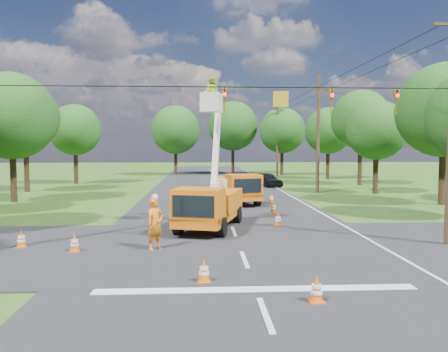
{
  "coord_description": "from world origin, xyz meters",
  "views": [
    {
      "loc": [
        -1.5,
        -15.01,
        4.04
      ],
      "look_at": [
        -0.43,
        5.56,
        2.6
      ],
      "focal_mm": 35.0,
      "sensor_mm": 36.0,
      "label": 1
    }
  ],
  "objects": [
    {
      "name": "bucket_truck",
      "position": [
        -1.12,
        5.85,
        1.55
      ],
      "size": [
        3.58,
        6.13,
        7.35
      ],
      "rotation": [
        0.0,
        0.0,
        -0.27
      ],
      "color": "orange",
      "rests_on": "ground"
    },
    {
      "name": "stop_bar",
      "position": [
        0.0,
        -3.2,
        0.0
      ],
      "size": [
        9.0,
        0.45,
        0.02
      ],
      "primitive_type": "cube",
      "color": "silver",
      "rests_on": "ground"
    },
    {
      "name": "tree_left_f",
      "position": [
        -14.8,
        32.0,
        5.69
      ],
      "size": [
        5.4,
        5.4,
        8.4
      ],
      "color": "#382616",
      "rests_on": "ground"
    },
    {
      "name": "tree_far_b",
      "position": [
        3.0,
        47.0,
        6.81
      ],
      "size": [
        7.0,
        7.0,
        10.32
      ],
      "color": "#382616",
      "rests_on": "ground"
    },
    {
      "name": "tree_right_b",
      "position": [
        15.0,
        14.0,
        6.43
      ],
      "size": [
        6.4,
        6.4,
        9.65
      ],
      "color": "#382616",
      "rests_on": "ground"
    },
    {
      "name": "tree_left_e",
      "position": [
        -16.8,
        24.0,
        6.49
      ],
      "size": [
        5.8,
        5.8,
        9.41
      ],
      "color": "#382616",
      "rests_on": "ground"
    },
    {
      "name": "traffic_cone_0",
      "position": [
        -1.43,
        -2.39,
        0.36
      ],
      "size": [
        0.38,
        0.38,
        0.71
      ],
      "color": "#E25C0B",
      "rests_on": "ground"
    },
    {
      "name": "road_cross",
      "position": [
        0.0,
        2.0,
        0.0
      ],
      "size": [
        56.0,
        10.0,
        0.07
      ],
      "primitive_type": "cube",
      "color": "black",
      "rests_on": "ground"
    },
    {
      "name": "pole_right_far",
      "position": [
        8.5,
        42.0,
        5.11
      ],
      "size": [
        1.8,
        0.3,
        10.0
      ],
      "color": "#4C3823",
      "rests_on": "ground"
    },
    {
      "name": "second_truck",
      "position": [
        0.9,
        15.09,
        1.12
      ],
      "size": [
        3.26,
        6.06,
        2.15
      ],
      "rotation": [
        0.0,
        0.0,
        0.21
      ],
      "color": "orange",
      "rests_on": "ground"
    },
    {
      "name": "pole_right_mid",
      "position": [
        8.5,
        22.0,
        5.11
      ],
      "size": [
        1.8,
        0.3,
        10.0
      ],
      "color": "#4C3823",
      "rests_on": "ground"
    },
    {
      "name": "tree_far_a",
      "position": [
        -5.0,
        45.0,
        6.19
      ],
      "size": [
        6.6,
        6.6,
        9.5
      ],
      "color": "#382616",
      "rests_on": "ground"
    },
    {
      "name": "traffic_cone_2",
      "position": [
        2.34,
        6.5,
        0.36
      ],
      "size": [
        0.38,
        0.38,
        0.71
      ],
      "color": "#E25C0B",
      "rests_on": "ground"
    },
    {
      "name": "traffic_cone_3",
      "position": [
        2.8,
        10.7,
        0.36
      ],
      "size": [
        0.38,
        0.38,
        0.71
      ],
      "color": "#E25C0B",
      "rests_on": "ground"
    },
    {
      "name": "traffic_cone_4",
      "position": [
        -6.31,
        1.56,
        0.36
      ],
      "size": [
        0.38,
        0.38,
        0.71
      ],
      "color": "#E25C0B",
      "rests_on": "ground"
    },
    {
      "name": "tree_right_d",
      "position": [
        14.8,
        29.0,
        6.68
      ],
      "size": [
        6.0,
        6.0,
        9.7
      ],
      "color": "#382616",
      "rests_on": "ground"
    },
    {
      "name": "traffic_cone_1",
      "position": [
        1.44,
        -4.19,
        0.36
      ],
      "size": [
        0.38,
        0.38,
        0.71
      ],
      "color": "#E25C0B",
      "rests_on": "ground"
    },
    {
      "name": "tree_left_d",
      "position": [
        -15.0,
        17.0,
        6.12
      ],
      "size": [
        6.2,
        6.2,
        9.24
      ],
      "color": "#382616",
      "rests_on": "ground"
    },
    {
      "name": "ground",
      "position": [
        0.0,
        20.0,
        0.0
      ],
      "size": [
        140.0,
        140.0,
        0.0
      ],
      "primitive_type": "plane",
      "color": "#295018",
      "rests_on": "ground"
    },
    {
      "name": "ground_worker",
      "position": [
        -3.29,
        1.78,
        1.02
      ],
      "size": [
        0.87,
        0.87,
        2.04
      ],
      "primitive_type": "imported",
      "rotation": [
        0.0,
        0.0,
        0.81
      ],
      "color": "#DB5012",
      "rests_on": "ground"
    },
    {
      "name": "edge_line",
      "position": [
        5.6,
        20.0,
        0.0
      ],
      "size": [
        0.12,
        90.0,
        0.02
      ],
      "primitive_type": "cube",
      "color": "silver",
      "rests_on": "ground"
    },
    {
      "name": "tree_right_c",
      "position": [
        13.2,
        21.0,
        5.31
      ],
      "size": [
        5.0,
        5.0,
        7.83
      ],
      "color": "#382616",
      "rests_on": "ground"
    },
    {
      "name": "signal_span",
      "position": [
        2.23,
        1.99,
        5.88
      ],
      "size": [
        18.0,
        0.29,
        1.07
      ],
      "color": "black",
      "rests_on": "ground"
    },
    {
      "name": "traffic_cone_5",
      "position": [
        -8.61,
        2.37,
        0.36
      ],
      "size": [
        0.38,
        0.38,
        0.71
      ],
      "color": "#E25C0B",
      "rests_on": "ground"
    },
    {
      "name": "traffic_cone_7",
      "position": [
        3.43,
        15.32,
        0.36
      ],
      "size": [
        0.38,
        0.38,
        0.71
      ],
      "color": "#E25C0B",
      "rests_on": "ground"
    },
    {
      "name": "tree_right_e",
      "position": [
        13.8,
        37.0,
        5.81
      ],
      "size": [
        5.6,
        5.6,
        8.63
      ],
      "color": "#382616",
      "rests_on": "ground"
    },
    {
      "name": "distant_car",
      "position": [
        5.0,
        27.54,
        0.68
      ],
      "size": [
        2.95,
        4.29,
        1.36
      ],
      "primitive_type": "imported",
      "rotation": [
        0.0,
        0.0,
        0.37
      ],
      "color": "black",
      "rests_on": "ground"
    },
    {
      "name": "road_main",
      "position": [
        0.0,
        20.0,
        0.0
      ],
      "size": [
        12.0,
        100.0,
        0.06
      ],
      "primitive_type": "cube",
      "color": "black",
      "rests_on": "ground"
    },
    {
      "name": "tree_far_c",
      "position": [
        9.5,
        44.0,
        6.06
      ],
      "size": [
        6.2,
        6.2,
        9.18
      ],
      "color": "#382616",
      "rests_on": "ground"
    }
  ]
}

